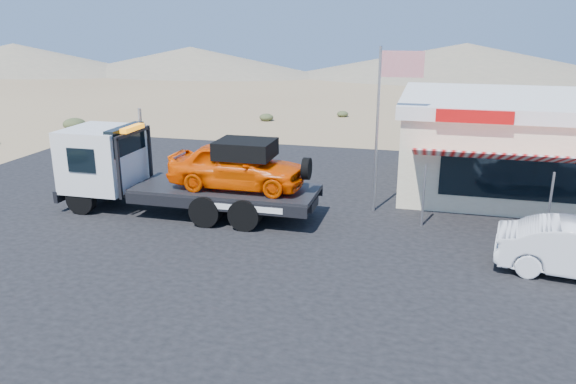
% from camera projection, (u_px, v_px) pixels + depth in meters
% --- Properties ---
extents(ground, '(120.00, 120.00, 0.00)m').
position_uv_depth(ground, '(211.00, 243.00, 18.01)').
color(ground, '#896D4E').
rests_on(ground, ground).
extents(asphalt_lot, '(32.00, 24.00, 0.02)m').
position_uv_depth(asphalt_lot, '(294.00, 218.00, 20.31)').
color(asphalt_lot, black).
rests_on(asphalt_lot, ground).
extents(tow_truck, '(9.44, 2.80, 3.15)m').
position_uv_depth(tow_truck, '(180.00, 168.00, 20.43)').
color(tow_truck, black).
rests_on(tow_truck, asphalt_lot).
extents(jerky_store, '(10.40, 9.97, 3.90)m').
position_uv_depth(jerky_store, '(528.00, 143.00, 23.21)').
color(jerky_store, beige).
rests_on(jerky_store, asphalt_lot).
extents(flagpole, '(1.55, 0.10, 6.00)m').
position_uv_depth(flagpole, '(384.00, 111.00, 19.89)').
color(flagpole, '#99999E').
rests_on(flagpole, asphalt_lot).
extents(desert_scrub, '(24.04, 32.56, 0.78)m').
position_uv_depth(desert_scrub, '(37.00, 144.00, 30.96)').
color(desert_scrub, '#343E21').
rests_on(desert_scrub, ground).
extents(distant_hills, '(126.00, 48.00, 4.20)m').
position_uv_depth(distant_hills, '(303.00, 61.00, 70.83)').
color(distant_hills, '#726B59').
rests_on(distant_hills, ground).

